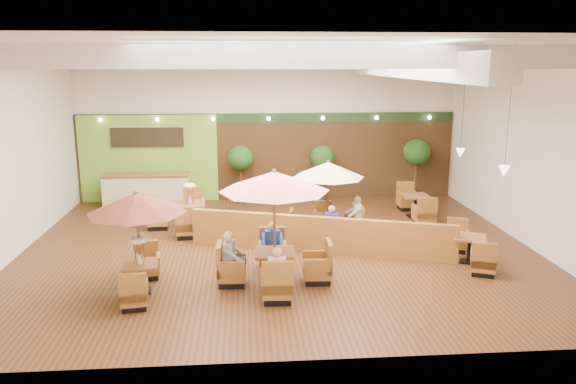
{
  "coord_description": "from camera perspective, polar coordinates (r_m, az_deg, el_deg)",
  "views": [
    {
      "loc": [
        -0.92,
        -14.78,
        5.05
      ],
      "look_at": [
        0.3,
        0.5,
        1.5
      ],
      "focal_mm": 35.0,
      "sensor_mm": 36.0,
      "label": 1
    }
  ],
  "objects": [
    {
      "name": "table_5",
      "position": [
        19.2,
        12.79,
        -1.42
      ],
      "size": [
        0.89,
        2.54,
        0.95
      ],
      "rotation": [
        0.0,
        0.0,
        0.05
      ],
      "color": "brown",
      "rests_on": "ground"
    },
    {
      "name": "topiary_2",
      "position": [
        21.33,
        12.91,
        3.7
      ],
      "size": [
        0.99,
        0.99,
        2.3
      ],
      "color": "black",
      "rests_on": "ground"
    },
    {
      "name": "diner_0",
      "position": [
        12.11,
        -1.11,
        -7.75
      ],
      "size": [
        0.39,
        0.32,
        0.78
      ],
      "rotation": [
        0.0,
        0.0,
        -0.08
      ],
      "color": "white",
      "rests_on": "ground"
    },
    {
      "name": "diner_1",
      "position": [
        14.0,
        -1.61,
        -4.91
      ],
      "size": [
        0.36,
        0.28,
        0.74
      ],
      "rotation": [
        0.0,
        0.0,
        3.15
      ],
      "color": "#2543A2",
      "rests_on": "ground"
    },
    {
      "name": "service_counter",
      "position": [
        20.67,
        -14.14,
        0.16
      ],
      "size": [
        3.0,
        0.75,
        1.18
      ],
      "color": "beige",
      "rests_on": "ground"
    },
    {
      "name": "table_3",
      "position": [
        17.75,
        -10.73,
        -2.18
      ],
      "size": [
        1.84,
        2.72,
        1.58
      ],
      "rotation": [
        0.0,
        0.0,
        0.07
      ],
      "color": "brown",
      "rests_on": "ground"
    },
    {
      "name": "table_4",
      "position": [
        15.27,
        17.92,
        -5.6
      ],
      "size": [
        1.03,
        2.51,
        0.88
      ],
      "rotation": [
        0.0,
        0.0,
        -0.4
      ],
      "color": "brown",
      "rests_on": "ground"
    },
    {
      "name": "diner_3",
      "position": [
        15.75,
        4.47,
        -2.92
      ],
      "size": [
        0.38,
        0.32,
        0.72
      ],
      "rotation": [
        0.0,
        0.0,
        -0.17
      ],
      "color": "#2543A2",
      "rests_on": "ground"
    },
    {
      "name": "booth_divider",
      "position": [
        15.23,
        3.19,
        -4.35
      ],
      "size": [
        6.96,
        2.41,
        1.01
      ],
      "primitive_type": "cube",
      "rotation": [
        0.0,
        0.0,
        -0.31
      ],
      "color": "brown",
      "rests_on": "ground"
    },
    {
      "name": "topiary_1",
      "position": [
        20.58,
        3.53,
        3.24
      ],
      "size": [
        0.9,
        0.9,
        2.09
      ],
      "color": "black",
      "rests_on": "ground"
    },
    {
      "name": "table_0",
      "position": [
        12.69,
        -15.09,
        -2.35
      ],
      "size": [
        2.16,
        2.35,
        2.35
      ],
      "rotation": [
        0.0,
        0.0,
        0.15
      ],
      "color": "brown",
      "rests_on": "ground"
    },
    {
      "name": "diner_4",
      "position": [
        16.68,
        6.87,
        -2.0
      ],
      "size": [
        0.31,
        0.38,
        0.77
      ],
      "rotation": [
        0.0,
        0.0,
        1.52
      ],
      "color": "white",
      "rests_on": "ground"
    },
    {
      "name": "table_1",
      "position": [
        12.73,
        -1.4,
        -1.53
      ],
      "size": [
        2.67,
        2.67,
        2.73
      ],
      "rotation": [
        0.0,
        0.0,
        -0.03
      ],
      "color": "brown",
      "rests_on": "ground"
    },
    {
      "name": "topiary_0",
      "position": [
        20.38,
        -4.81,
        3.21
      ],
      "size": [
        0.92,
        0.92,
        2.13
      ],
      "color": "black",
      "rests_on": "ground"
    },
    {
      "name": "diner_2",
      "position": [
        13.03,
        -5.79,
        -6.21
      ],
      "size": [
        0.36,
        0.43,
        0.83
      ],
      "rotation": [
        0.0,
        0.0,
        4.57
      ],
      "color": "gray",
      "rests_on": "ground"
    },
    {
      "name": "room",
      "position": [
        16.1,
        -0.39,
        7.98
      ],
      "size": [
        14.04,
        14.0,
        5.52
      ],
      "color": "#381E0F",
      "rests_on": "ground"
    },
    {
      "name": "table_2",
      "position": [
        16.34,
        4.07,
        0.78
      ],
      "size": [
        2.3,
        2.3,
        2.3
      ],
      "rotation": [
        0.0,
        0.0,
        -0.17
      ],
      "color": "brown",
      "rests_on": "ground"
    }
  ]
}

